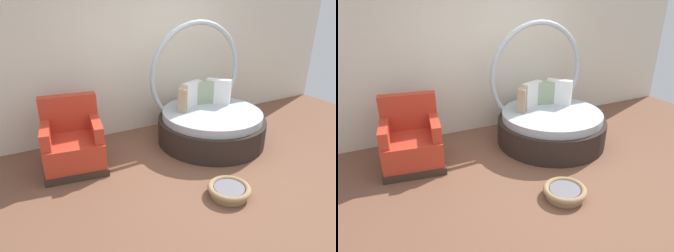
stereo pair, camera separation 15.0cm
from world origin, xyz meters
The scene contains 5 objects.
ground_plane centered at (0.00, 0.00, -0.01)m, with size 8.00×8.00×0.02m, color brown.
back_wall centered at (0.00, 2.02, 1.57)m, with size 8.00×0.12×3.14m, color silver.
round_daybed centered at (0.56, 1.03, 0.37)m, with size 1.69×1.69×1.84m.
red_armchair centered at (-1.54, 1.20, 0.33)m, with size 0.90×0.90×0.94m.
pet_basket centered at (-0.10, -0.36, 0.07)m, with size 0.51×0.51×0.13m.
Camera 1 is at (-2.11, -2.63, 2.18)m, focal length 32.22 mm.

